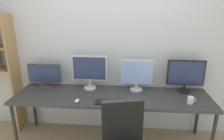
{
  "coord_description": "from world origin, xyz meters",
  "views": [
    {
      "loc": [
        0.21,
        -1.88,
        1.91
      ],
      "look_at": [
        0.0,
        0.65,
        1.09
      ],
      "focal_mm": 31.84,
      "sensor_mm": 36.0,
      "label": 1
    }
  ],
  "objects_px": {
    "monitor_center_right": "(137,74)",
    "coffee_mug": "(191,100)",
    "desk": "(112,98)",
    "monitor_far_left": "(45,75)",
    "computer_mouse": "(77,101)",
    "keyboard_main": "(110,102)",
    "monitor_center_left": "(90,70)",
    "monitor_far_right": "(186,75)"
  },
  "relations": [
    {
      "from": "monitor_far_left",
      "to": "monitor_center_right",
      "type": "distance_m",
      "value": 1.36
    },
    {
      "from": "monitor_far_right",
      "to": "computer_mouse",
      "type": "height_order",
      "value": "monitor_far_right"
    },
    {
      "from": "monitor_far_left",
      "to": "monitor_center_right",
      "type": "bearing_deg",
      "value": 0.0
    },
    {
      "from": "monitor_center_left",
      "to": "monitor_center_right",
      "type": "relative_size",
      "value": 1.12
    },
    {
      "from": "desk",
      "to": "monitor_far_right",
      "type": "relative_size",
      "value": 5.21
    },
    {
      "from": "keyboard_main",
      "to": "computer_mouse",
      "type": "height_order",
      "value": "computer_mouse"
    },
    {
      "from": "coffee_mug",
      "to": "keyboard_main",
      "type": "bearing_deg",
      "value": -175.68
    },
    {
      "from": "monitor_far_right",
      "to": "monitor_far_left",
      "type": "bearing_deg",
      "value": -180.0
    },
    {
      "from": "desk",
      "to": "monitor_center_left",
      "type": "xyz_separation_m",
      "value": [
        -0.34,
        0.21,
        0.33
      ]
    },
    {
      "from": "desk",
      "to": "keyboard_main",
      "type": "bearing_deg",
      "value": -90.0
    },
    {
      "from": "monitor_far_left",
      "to": "coffee_mug",
      "type": "relative_size",
      "value": 4.66
    },
    {
      "from": "monitor_center_right",
      "to": "keyboard_main",
      "type": "distance_m",
      "value": 0.61
    },
    {
      "from": "desk",
      "to": "monitor_far_left",
      "type": "relative_size",
      "value": 5.43
    },
    {
      "from": "keyboard_main",
      "to": "coffee_mug",
      "type": "relative_size",
      "value": 3.48
    },
    {
      "from": "monitor_far_left",
      "to": "computer_mouse",
      "type": "height_order",
      "value": "monitor_far_left"
    },
    {
      "from": "monitor_center_left",
      "to": "computer_mouse",
      "type": "xyz_separation_m",
      "value": [
        -0.09,
        -0.44,
        -0.27
      ]
    },
    {
      "from": "monitor_center_right",
      "to": "monitor_far_right",
      "type": "distance_m",
      "value": 0.68
    },
    {
      "from": "monitor_far_left",
      "to": "monitor_far_right",
      "type": "bearing_deg",
      "value": 0.0
    },
    {
      "from": "monitor_center_left",
      "to": "monitor_far_right",
      "type": "bearing_deg",
      "value": 0.0
    },
    {
      "from": "monitor_far_left",
      "to": "computer_mouse",
      "type": "bearing_deg",
      "value": -36.68
    },
    {
      "from": "computer_mouse",
      "to": "monitor_far_left",
      "type": "bearing_deg",
      "value": 143.32
    },
    {
      "from": "keyboard_main",
      "to": "coffee_mug",
      "type": "height_order",
      "value": "coffee_mug"
    },
    {
      "from": "monitor_center_left",
      "to": "monitor_center_right",
      "type": "bearing_deg",
      "value": -0.0
    },
    {
      "from": "monitor_center_right",
      "to": "coffee_mug",
      "type": "bearing_deg",
      "value": -28.71
    },
    {
      "from": "monitor_far_right",
      "to": "coffee_mug",
      "type": "distance_m",
      "value": 0.42
    },
    {
      "from": "desk",
      "to": "keyboard_main",
      "type": "xyz_separation_m",
      "value": [
        0.0,
        -0.23,
        0.06
      ]
    },
    {
      "from": "monitor_center_left",
      "to": "coffee_mug",
      "type": "bearing_deg",
      "value": -15.19
    },
    {
      "from": "monitor_center_right",
      "to": "coffee_mug",
      "type": "xyz_separation_m",
      "value": [
        0.67,
        -0.37,
        -0.2
      ]
    },
    {
      "from": "monitor_far_left",
      "to": "monitor_center_left",
      "type": "relative_size",
      "value": 0.97
    },
    {
      "from": "monitor_center_left",
      "to": "monitor_far_right",
      "type": "distance_m",
      "value": 1.36
    },
    {
      "from": "coffee_mug",
      "to": "monitor_far_left",
      "type": "bearing_deg",
      "value": 169.77
    },
    {
      "from": "monitor_center_right",
      "to": "computer_mouse",
      "type": "bearing_deg",
      "value": -149.97
    },
    {
      "from": "monitor_center_right",
      "to": "monitor_far_left",
      "type": "bearing_deg",
      "value": -180.0
    },
    {
      "from": "monitor_center_left",
      "to": "computer_mouse",
      "type": "distance_m",
      "value": 0.53
    },
    {
      "from": "monitor_center_right",
      "to": "desk",
      "type": "bearing_deg",
      "value": -148.01
    },
    {
      "from": "computer_mouse",
      "to": "coffee_mug",
      "type": "bearing_deg",
      "value": 3.05
    },
    {
      "from": "monitor_far_left",
      "to": "monitor_far_right",
      "type": "relative_size",
      "value": 0.96
    },
    {
      "from": "monitor_center_right",
      "to": "keyboard_main",
      "type": "relative_size",
      "value": 1.24
    },
    {
      "from": "desk",
      "to": "computer_mouse",
      "type": "bearing_deg",
      "value": -151.58
    },
    {
      "from": "desk",
      "to": "keyboard_main",
      "type": "distance_m",
      "value": 0.24
    },
    {
      "from": "desk",
      "to": "coffee_mug",
      "type": "bearing_deg",
      "value": -8.67
    },
    {
      "from": "monitor_center_left",
      "to": "coffee_mug",
      "type": "distance_m",
      "value": 1.42
    }
  ]
}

